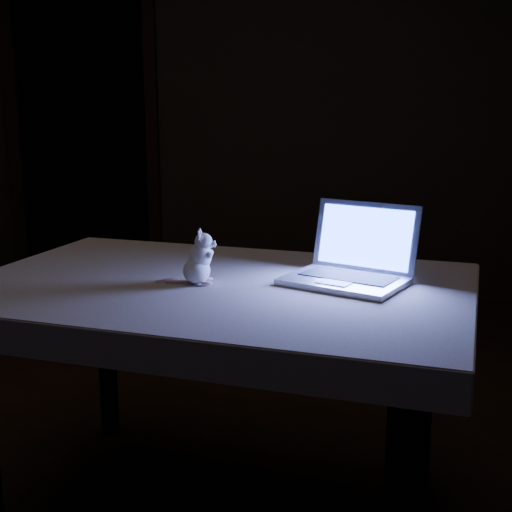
# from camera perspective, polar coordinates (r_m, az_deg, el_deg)

# --- Properties ---
(floor) EXTENTS (5.00, 5.00, 0.00)m
(floor) POSITION_cam_1_polar(r_m,az_deg,el_deg) (2.57, -8.66, -18.11)
(floor) COLOR black
(floor) RESTS_ON ground
(back_wall) EXTENTS (4.50, 0.04, 2.60)m
(back_wall) POSITION_cam_1_polar(r_m,az_deg,el_deg) (4.67, -1.21, 12.48)
(back_wall) COLOR black
(back_wall) RESTS_ON ground
(doorway) EXTENTS (1.06, 0.36, 2.13)m
(doorway) POSITION_cam_1_polar(r_m,az_deg,el_deg) (4.94, -14.12, 9.39)
(doorway) COLOR black
(doorway) RESTS_ON back_wall
(table) EXTENTS (1.59, 1.19, 0.76)m
(table) POSITION_cam_1_polar(r_m,az_deg,el_deg) (2.23, -3.20, -11.88)
(table) COLOR black
(table) RESTS_ON floor
(tablecloth) EXTENTS (1.76, 1.42, 0.10)m
(tablecloth) POSITION_cam_1_polar(r_m,az_deg,el_deg) (2.12, -2.85, -3.35)
(tablecloth) COLOR beige
(tablecloth) RESTS_ON table
(laptop) EXTENTS (0.45, 0.43, 0.24)m
(laptop) POSITION_cam_1_polar(r_m,az_deg,el_deg) (2.06, 7.43, 0.83)
(laptop) COLOR silver
(laptop) RESTS_ON tablecloth
(plush_mouse) EXTENTS (0.13, 0.13, 0.17)m
(plush_mouse) POSITION_cam_1_polar(r_m,az_deg,el_deg) (2.07, -4.99, -0.08)
(plush_mouse) COLOR white
(plush_mouse) RESTS_ON tablecloth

